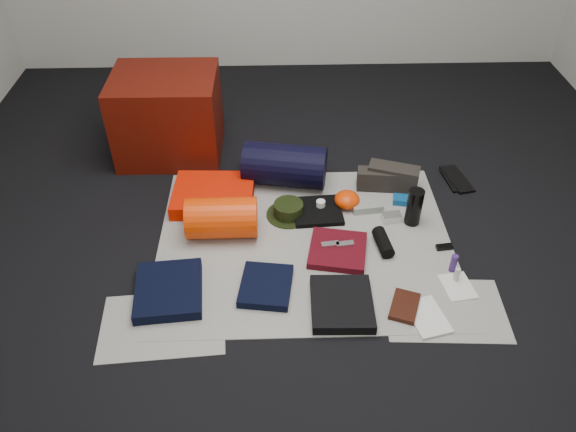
{
  "coord_description": "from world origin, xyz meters",
  "views": [
    {
      "loc": [
        -0.16,
        -2.27,
        2.09
      ],
      "look_at": [
        -0.09,
        0.11,
        0.1
      ],
      "focal_mm": 35.0,
      "sensor_mm": 36.0,
      "label": 1
    }
  ],
  "objects_px": {
    "navy_duffel": "(285,165)",
    "water_bottle": "(414,207)",
    "stuff_sack": "(222,218)",
    "red_cabinet": "(168,115)",
    "compact_camera": "(391,217)",
    "paperback_book": "(405,306)",
    "sleeping_pad": "(213,195)"
  },
  "relations": [
    {
      "from": "stuff_sack",
      "to": "paperback_book",
      "type": "relative_size",
      "value": 2.01
    },
    {
      "from": "water_bottle",
      "to": "red_cabinet",
      "type": "bearing_deg",
      "value": 151.49
    },
    {
      "from": "red_cabinet",
      "to": "sleeping_pad",
      "type": "xyz_separation_m",
      "value": [
        0.31,
        -0.56,
        -0.22
      ]
    },
    {
      "from": "navy_duffel",
      "to": "compact_camera",
      "type": "xyz_separation_m",
      "value": [
        0.6,
        -0.38,
        -0.11
      ]
    },
    {
      "from": "sleeping_pad",
      "to": "stuff_sack",
      "type": "relative_size",
      "value": 1.22
    },
    {
      "from": "navy_duffel",
      "to": "water_bottle",
      "type": "bearing_deg",
      "value": -18.94
    },
    {
      "from": "sleeping_pad",
      "to": "stuff_sack",
      "type": "height_order",
      "value": "stuff_sack"
    },
    {
      "from": "paperback_book",
      "to": "stuff_sack",
      "type": "bearing_deg",
      "value": 169.11
    },
    {
      "from": "water_bottle",
      "to": "compact_camera",
      "type": "distance_m",
      "value": 0.15
    },
    {
      "from": "stuff_sack",
      "to": "water_bottle",
      "type": "height_order",
      "value": "stuff_sack"
    },
    {
      "from": "water_bottle",
      "to": "paperback_book",
      "type": "height_order",
      "value": "water_bottle"
    },
    {
      "from": "stuff_sack",
      "to": "navy_duffel",
      "type": "bearing_deg",
      "value": 52.75
    },
    {
      "from": "stuff_sack",
      "to": "navy_duffel",
      "type": "relative_size",
      "value": 0.77
    },
    {
      "from": "red_cabinet",
      "to": "navy_duffel",
      "type": "xyz_separation_m",
      "value": [
        0.74,
        -0.39,
        -0.14
      ]
    },
    {
      "from": "stuff_sack",
      "to": "water_bottle",
      "type": "xyz_separation_m",
      "value": [
        1.07,
        0.06,
        -0.0
      ]
    },
    {
      "from": "stuff_sack",
      "to": "compact_camera",
      "type": "height_order",
      "value": "stuff_sack"
    },
    {
      "from": "water_bottle",
      "to": "paperback_book",
      "type": "distance_m",
      "value": 0.66
    },
    {
      "from": "stuff_sack",
      "to": "paperback_book",
      "type": "bearing_deg",
      "value": -32.23
    },
    {
      "from": "navy_duffel",
      "to": "red_cabinet",
      "type": "bearing_deg",
      "value": 162.92
    },
    {
      "from": "water_bottle",
      "to": "paperback_book",
      "type": "bearing_deg",
      "value": -104.38
    },
    {
      "from": "water_bottle",
      "to": "paperback_book",
      "type": "xyz_separation_m",
      "value": [
        -0.16,
        -0.64,
        -0.1
      ]
    },
    {
      "from": "navy_duffel",
      "to": "compact_camera",
      "type": "bearing_deg",
      "value": -22.0
    },
    {
      "from": "red_cabinet",
      "to": "compact_camera",
      "type": "relative_size",
      "value": 6.04
    },
    {
      "from": "water_bottle",
      "to": "sleeping_pad",
      "type": "bearing_deg",
      "value": 168.59
    },
    {
      "from": "red_cabinet",
      "to": "stuff_sack",
      "type": "distance_m",
      "value": 0.95
    },
    {
      "from": "water_bottle",
      "to": "navy_duffel",
      "type": "bearing_deg",
      "value": 150.55
    },
    {
      "from": "sleeping_pad",
      "to": "navy_duffel",
      "type": "height_order",
      "value": "navy_duffel"
    },
    {
      "from": "sleeping_pad",
      "to": "compact_camera",
      "type": "height_order",
      "value": "sleeping_pad"
    },
    {
      "from": "sleeping_pad",
      "to": "paperback_book",
      "type": "relative_size",
      "value": 2.45
    },
    {
      "from": "navy_duffel",
      "to": "paperback_book",
      "type": "xyz_separation_m",
      "value": [
        0.55,
        -1.04,
        -0.12
      ]
    },
    {
      "from": "navy_duffel",
      "to": "paperback_book",
      "type": "bearing_deg",
      "value": -51.57
    },
    {
      "from": "water_bottle",
      "to": "compact_camera",
      "type": "xyz_separation_m",
      "value": [
        -0.11,
        0.02,
        -0.09
      ]
    }
  ]
}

